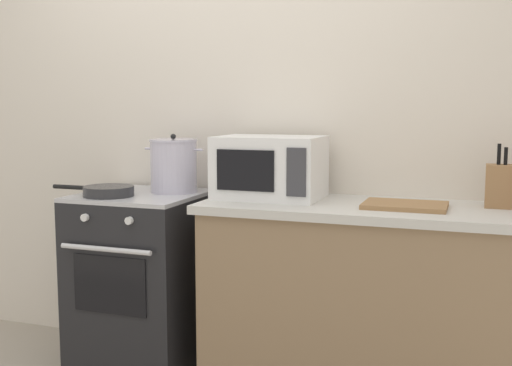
# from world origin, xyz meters

# --- Properties ---
(back_wall) EXTENTS (4.40, 0.10, 2.50)m
(back_wall) POSITION_xyz_m (0.30, 0.97, 1.25)
(back_wall) COLOR silver
(back_wall) RESTS_ON ground_plane
(lower_cabinet_right) EXTENTS (1.64, 0.56, 0.88)m
(lower_cabinet_right) POSITION_xyz_m (0.90, 0.62, 0.44)
(lower_cabinet_right) COLOR #8C7051
(lower_cabinet_right) RESTS_ON ground_plane
(countertop_right) EXTENTS (1.70, 0.60, 0.04)m
(countertop_right) POSITION_xyz_m (0.90, 0.62, 0.90)
(countertop_right) COLOR beige
(countertop_right) RESTS_ON lower_cabinet_right
(stove) EXTENTS (0.60, 0.64, 0.92)m
(stove) POSITION_xyz_m (-0.35, 0.60, 0.46)
(stove) COLOR black
(stove) RESTS_ON ground_plane
(stock_pot) EXTENTS (0.33, 0.25, 0.30)m
(stock_pot) POSITION_xyz_m (-0.21, 0.71, 1.06)
(stock_pot) COLOR silver
(stock_pot) RESTS_ON stove
(frying_pan) EXTENTS (0.45, 0.25, 0.05)m
(frying_pan) POSITION_xyz_m (-0.45, 0.46, 0.95)
(frying_pan) COLOR #28282B
(frying_pan) RESTS_ON stove
(microwave) EXTENTS (0.50, 0.37, 0.30)m
(microwave) POSITION_xyz_m (0.32, 0.68, 1.07)
(microwave) COLOR white
(microwave) RESTS_ON countertop_right
(cutting_board) EXTENTS (0.36, 0.26, 0.02)m
(cutting_board) POSITION_xyz_m (0.98, 0.60, 0.93)
(cutting_board) COLOR #997047
(cutting_board) RESTS_ON countertop_right
(knife_block) EXTENTS (0.13, 0.10, 0.28)m
(knife_block) POSITION_xyz_m (1.37, 0.74, 1.02)
(knife_block) COLOR #997047
(knife_block) RESTS_ON countertop_right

